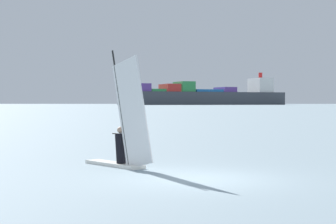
% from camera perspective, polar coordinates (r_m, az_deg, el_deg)
% --- Properties ---
extents(ground_plane, '(4000.00, 4000.00, 0.00)m').
position_cam_1_polar(ground_plane, '(15.75, 3.02, -7.02)').
color(ground_plane, gray).
extents(windsurfer, '(3.05, 2.15, 4.04)m').
position_cam_1_polar(windsurfer, '(18.57, -4.71, -2.66)').
color(windsurfer, white).
rests_on(windsurfer, ground_plane).
extents(cargo_ship, '(160.45, 128.79, 34.51)m').
position_cam_1_polar(cargo_ship, '(565.65, 3.81, 1.70)').
color(cargo_ship, '#3F444C').
rests_on(cargo_ship, ground_plane).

